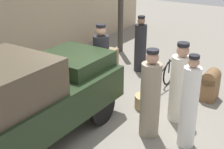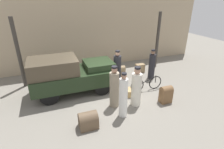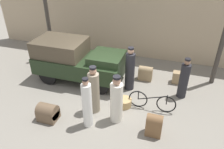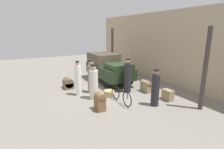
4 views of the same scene
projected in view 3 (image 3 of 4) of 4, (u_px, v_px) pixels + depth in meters
The scene contains 16 objects.
ground_plane at pixel (106, 97), 8.72m from camera, with size 30.00×30.00×0.00m, color gray.
station_building_facade at pixel (132, 14), 10.91m from camera, with size 16.00×0.15×4.50m.
canopy_pillar_left at pixel (49, 26), 10.82m from camera, with size 0.19×0.19×3.49m.
canopy_pillar_right at pixel (221, 46), 8.75m from camera, with size 0.19×0.19×3.49m.
truck at pixel (76, 59), 9.39m from camera, with size 3.82×1.75×1.80m.
bicycle at pixel (152, 101), 7.87m from camera, with size 1.71×0.04×0.74m.
wicker_basket at pixel (124, 102), 8.15m from camera, with size 0.54×0.54×0.31m.
porter_standing_middle at pixel (87, 104), 6.94m from camera, with size 0.32×0.32×1.82m.
porter_lifting_near_truck at pixel (184, 80), 8.35m from camera, with size 0.36×0.36×1.68m.
conductor_in_dark_uniform at pixel (94, 91), 7.59m from camera, with size 0.39×0.39×1.81m.
porter_carrying_trunk at pixel (116, 101), 7.18m from camera, with size 0.42×0.42×1.75m.
porter_with_bicycle at pixel (130, 70), 8.80m from camera, with size 0.38×0.38×1.87m.
suitcase_small_leather at pixel (179, 78), 9.47m from camera, with size 0.53×0.34×0.52m.
trunk_large_brown at pixel (154, 124), 6.79m from camera, with size 0.50×0.36×0.77m.
trunk_umber_medium at pixel (48, 113), 7.47m from camera, with size 0.66×0.52×0.61m.
trunk_barrel_dark at pixel (145, 73), 9.66m from camera, with size 0.60×0.33×0.65m.
Camera 3 is at (2.39, -6.64, 5.21)m, focal length 35.00 mm.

